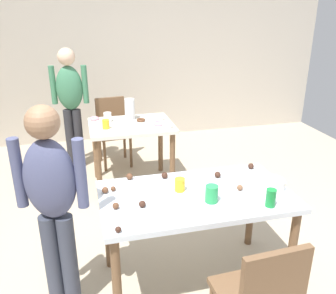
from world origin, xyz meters
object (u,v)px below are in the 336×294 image
object	(u,v)px
chair_far_table	(113,127)
person_girl_near	(53,198)
person_adult_far	(70,98)
dining_table_near	(196,206)
mixing_bowl	(272,184)
pitcher_far	(130,109)
soda_can	(271,198)
dining_table_far	(131,135)

from	to	relation	value
chair_far_table	person_girl_near	xyz separation A→B (m)	(-0.60, -2.46, 0.38)
person_adult_far	chair_far_table	bearing A→B (deg)	1.65
dining_table_near	mixing_bowl	bearing A→B (deg)	-6.82
chair_far_table	pitcher_far	distance (m)	0.67
soda_can	mixing_bowl	bearing A→B (deg)	58.30
chair_far_table	soda_can	distance (m)	2.81
chair_far_table	person_girl_near	size ratio (longest dim) A/B	0.59
person_girl_near	person_adult_far	bearing A→B (deg)	87.58
person_girl_near	mixing_bowl	bearing A→B (deg)	-0.59
dining_table_far	soda_can	distance (m)	2.08
person_adult_far	soda_can	xyz separation A→B (m)	(1.27, -2.67, -0.10)
person_adult_far	pitcher_far	size ratio (longest dim) A/B	6.30
dining_table_far	person_girl_near	size ratio (longest dim) A/B	0.63
dining_table_near	mixing_bowl	size ratio (longest dim) A/B	7.52
dining_table_near	chair_far_table	xyz separation A→B (m)	(-0.35, 2.41, -0.16)
dining_table_near	dining_table_far	bearing A→B (deg)	96.91
dining_table_far	soda_can	world-z (taller)	soda_can
dining_table_near	chair_far_table	bearing A→B (deg)	98.31
dining_table_near	dining_table_far	size ratio (longest dim) A/B	1.45
dining_table_near	pitcher_far	xyz separation A→B (m)	(-0.19, 1.88, 0.22)
pitcher_far	chair_far_table	bearing A→B (deg)	106.96
person_adult_far	pitcher_far	distance (m)	0.84
person_adult_far	mixing_bowl	xyz separation A→B (m)	(1.40, -2.46, -0.12)
chair_far_table	soda_can	world-z (taller)	soda_can
person_adult_far	pitcher_far	bearing A→B (deg)	-38.20
dining_table_near	soda_can	bearing A→B (deg)	-33.20
dining_table_far	person_adult_far	bearing A→B (deg)	132.64
dining_table_near	dining_table_far	xyz separation A→B (m)	(-0.21, 1.70, -0.03)
person_girl_near	person_adult_far	xyz separation A→B (m)	(0.10, 2.45, 0.04)
dining_table_far	chair_far_table	size ratio (longest dim) A/B	1.06
dining_table_far	person_girl_near	xyz separation A→B (m)	(-0.75, -1.75, 0.25)
dining_table_far	person_adult_far	world-z (taller)	person_adult_far
chair_far_table	dining_table_near	bearing A→B (deg)	-81.69
dining_table_near	person_adult_far	distance (m)	2.55
mixing_bowl	pitcher_far	bearing A→B (deg)	110.86
dining_table_near	person_girl_near	distance (m)	0.98
chair_far_table	person_adult_far	xyz separation A→B (m)	(-0.50, -0.01, 0.42)
mixing_bowl	soda_can	size ratio (longest dim) A/B	1.47
person_adult_far	dining_table_near	bearing A→B (deg)	-70.49
dining_table_near	soda_can	distance (m)	0.53
soda_can	pitcher_far	bearing A→B (deg)	105.84
soda_can	dining_table_near	bearing A→B (deg)	146.80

